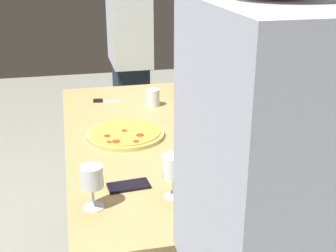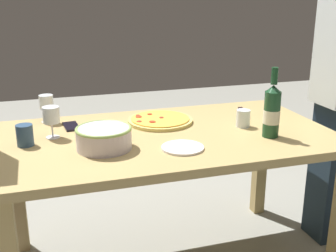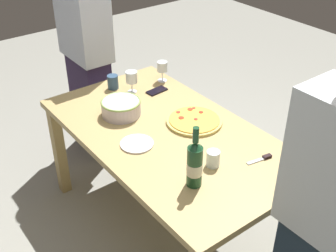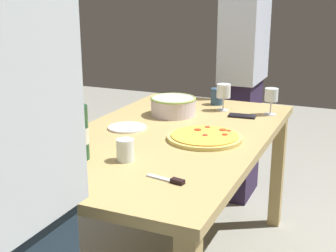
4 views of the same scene
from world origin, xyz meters
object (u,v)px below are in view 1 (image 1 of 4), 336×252
object	(u,v)px
serving_bowl	(216,150)
pizza_knife	(104,101)
cell_phone	(129,186)
wine_glass_near_pizza	(92,179)
wine_bottle	(183,78)
person_host	(130,59)
pizza	(126,134)
side_plate	(215,129)
wine_glass_by_bottle	(174,168)
dining_table	(168,153)
cup_ceramic	(207,199)
cup_amber	(153,98)

from	to	relation	value
serving_bowl	pizza_knife	world-z (taller)	serving_bowl
cell_phone	wine_glass_near_pizza	bearing A→B (deg)	125.36
wine_bottle	person_host	distance (m)	0.66
pizza	side_plate	world-z (taller)	pizza
wine_glass_near_pizza	wine_glass_by_bottle	xyz separation A→B (m)	(0.01, -0.26, 0.00)
dining_table	cup_ceramic	world-z (taller)	cup_ceramic
wine_glass_near_pizza	pizza_knife	world-z (taller)	wine_glass_near_pizza
wine_glass_near_pizza	pizza_knife	bearing A→B (deg)	-6.92
wine_bottle	dining_table	bearing A→B (deg)	157.85
cell_phone	side_plate	bearing A→B (deg)	-51.24
wine_bottle	cup_ceramic	bearing A→B (deg)	169.24
wine_bottle	wine_glass_by_bottle	bearing A→B (deg)	163.83
dining_table	pizza_knife	distance (m)	0.58
pizza	person_host	size ratio (longest dim) A/B	0.20
wine_glass_near_pizza	cup_amber	size ratio (longest dim) A/B	1.65
dining_table	cup_amber	world-z (taller)	cup_amber
cell_phone	cup_amber	bearing A→B (deg)	-21.66
serving_bowl	cup_ceramic	bearing A→B (deg)	156.94
cell_phone	dining_table	bearing A→B (deg)	-33.66
cup_amber	side_plate	distance (m)	0.45
wine_bottle	wine_glass_near_pizza	distance (m)	1.14
wine_glass_by_bottle	pizza_knife	distance (m)	1.07
cup_ceramic	cell_phone	bearing A→B (deg)	44.15
dining_table	pizza	distance (m)	0.22
cup_ceramic	cell_phone	xyz separation A→B (m)	(0.22, 0.21, -0.04)
wine_bottle	wine_glass_near_pizza	xyz separation A→B (m)	(-1.00, 0.55, -0.03)
dining_table	person_host	world-z (taller)	person_host
cup_amber	person_host	size ratio (longest dim) A/B	0.05
wine_glass_near_pizza	cell_phone	world-z (taller)	wine_glass_near_pizza
wine_glass_near_pizza	side_plate	distance (m)	0.81
dining_table	cup_ceramic	distance (m)	0.68
wine_bottle	side_plate	bearing A→B (deg)	-175.70
pizza	cell_phone	xyz separation A→B (m)	(-0.46, 0.05, -0.01)
wine_glass_near_pizza	wine_glass_by_bottle	distance (m)	0.26
wine_glass_by_bottle	side_plate	size ratio (longest dim) A/B	0.80
wine_glass_by_bottle	serving_bowl	bearing A→B (deg)	-46.03
serving_bowl	pizza_knife	size ratio (longest dim) A/B	1.61
side_plate	pizza_knife	bearing A→B (deg)	41.32
serving_bowl	cup_ceramic	world-z (taller)	serving_bowl
serving_bowl	cell_phone	bearing A→B (deg)	107.64
wine_bottle	cup_ceramic	world-z (taller)	wine_bottle
wine_bottle	cup_ceramic	xyz separation A→B (m)	(-1.11, 0.21, -0.08)
wine_bottle	person_host	bearing A→B (deg)	17.26
wine_glass_by_bottle	side_plate	bearing A→B (deg)	-30.86
cup_amber	pizza_knife	distance (m)	0.28
cell_phone	person_host	xyz separation A→B (m)	(1.52, -0.23, 0.09)
cup_ceramic	person_host	bearing A→B (deg)	-0.51
dining_table	cup_amber	distance (m)	0.42
cup_amber	serving_bowl	bearing A→B (deg)	-171.75
serving_bowl	cup_amber	world-z (taller)	serving_bowl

